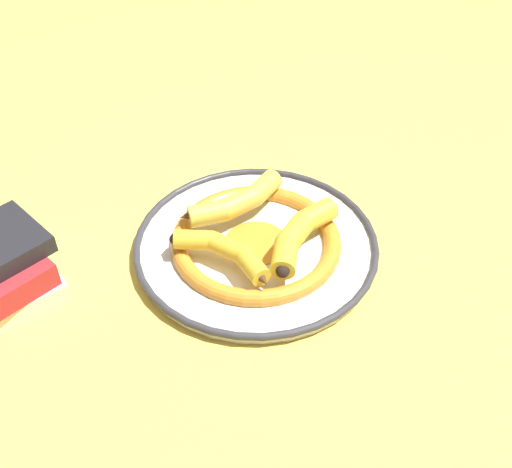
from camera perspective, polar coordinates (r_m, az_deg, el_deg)
ground_plane at (r=0.95m, az=2.25°, el=-1.29°), size 2.80×2.80×0.00m
decorative_bowl at (r=0.93m, az=0.00°, el=-0.91°), size 0.38×0.38×0.03m
banana_a at (r=0.87m, az=-2.91°, el=-1.66°), size 0.17×0.10×0.03m
banana_b at (r=0.95m, az=-1.95°, el=3.04°), size 0.15×0.15×0.04m
banana_c at (r=0.90m, az=4.24°, el=0.11°), size 0.10×0.18×0.04m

